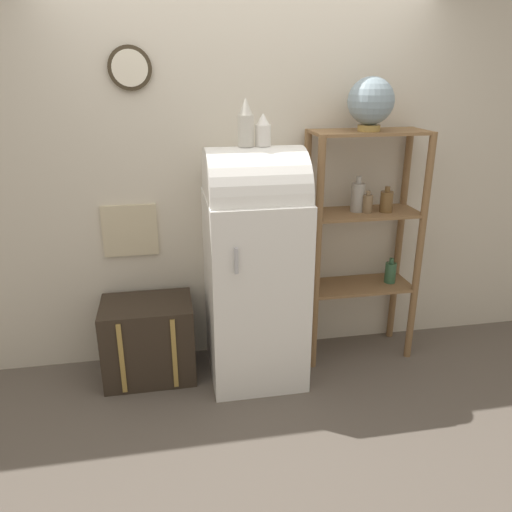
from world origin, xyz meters
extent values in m
plane|color=#60564C|center=(0.00, 0.00, 0.00)|extent=(12.00, 12.00, 0.00)
cube|color=beige|center=(0.00, 0.58, 1.35)|extent=(7.00, 0.05, 2.70)
cylinder|color=#382D1E|center=(-0.71, 0.54, 2.02)|extent=(0.26, 0.03, 0.26)
cylinder|color=beige|center=(-0.71, 0.52, 2.02)|extent=(0.22, 0.01, 0.22)
cube|color=#C6B793|center=(-0.80, 0.54, 0.99)|extent=(0.36, 0.02, 0.35)
cube|color=white|center=(0.00, 0.22, 0.63)|extent=(0.62, 0.66, 1.27)
cylinder|color=white|center=(0.00, 0.22, 1.28)|extent=(0.61, 0.59, 0.59)
cylinder|color=#B7B7BC|center=(-0.17, -0.13, 0.98)|extent=(0.02, 0.02, 0.16)
cube|color=#33281E|center=(-0.73, 0.30, 0.28)|extent=(0.61, 0.43, 0.55)
cube|color=#AD8942|center=(-0.89, 0.08, 0.28)|extent=(0.03, 0.01, 0.50)
cube|color=#AD8942|center=(-0.56, 0.08, 0.28)|extent=(0.03, 0.01, 0.50)
cylinder|color=olive|center=(0.42, 0.20, 0.82)|extent=(0.05, 0.05, 1.64)
cylinder|color=olive|center=(1.16, 0.20, 0.82)|extent=(0.05, 0.05, 1.64)
cylinder|color=olive|center=(0.42, 0.51, 0.82)|extent=(0.05, 0.05, 1.64)
cylinder|color=olive|center=(1.16, 0.51, 0.82)|extent=(0.05, 0.05, 1.64)
cube|color=olive|center=(0.79, 0.35, 0.54)|extent=(0.77, 0.34, 0.02)
cube|color=olive|center=(0.79, 0.35, 1.09)|extent=(0.77, 0.34, 0.02)
cube|color=olive|center=(0.79, 0.35, 1.63)|extent=(0.77, 0.34, 0.02)
cylinder|color=#7F6647|center=(0.80, 0.32, 1.16)|extent=(0.07, 0.07, 0.12)
cylinder|color=#7F6647|center=(0.80, 0.32, 1.23)|extent=(0.03, 0.03, 0.03)
cylinder|color=brown|center=(0.94, 0.32, 1.17)|extent=(0.09, 0.09, 0.14)
cylinder|color=brown|center=(0.94, 0.32, 1.26)|extent=(0.04, 0.04, 0.04)
cylinder|color=#9E998E|center=(0.75, 0.37, 1.19)|extent=(0.09, 0.09, 0.20)
cylinder|color=#9E998E|center=(0.75, 0.37, 1.32)|extent=(0.04, 0.04, 0.05)
cylinder|color=#335B3D|center=(1.03, 0.35, 0.62)|extent=(0.08, 0.08, 0.15)
cylinder|color=#335B3D|center=(1.03, 0.35, 0.72)|extent=(0.03, 0.03, 0.04)
cylinder|color=#AD8942|center=(0.77, 0.31, 1.66)|extent=(0.14, 0.14, 0.04)
sphere|color=#7F939E|center=(0.77, 0.31, 1.83)|extent=(0.30, 0.30, 0.30)
cylinder|color=beige|center=(-0.05, 0.22, 1.67)|extent=(0.10, 0.10, 0.19)
cone|color=beige|center=(-0.05, 0.22, 1.81)|extent=(0.08, 0.08, 0.10)
cylinder|color=white|center=(0.05, 0.23, 1.64)|extent=(0.09, 0.09, 0.13)
cone|color=white|center=(0.05, 0.23, 1.74)|extent=(0.08, 0.08, 0.07)
camera|label=1|loc=(-0.55, -2.79, 2.01)|focal=35.00mm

